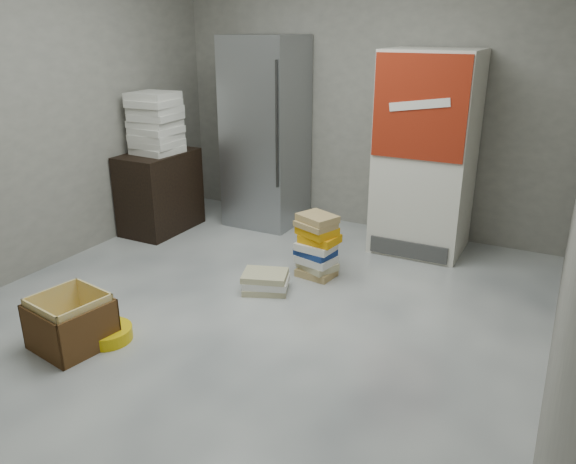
% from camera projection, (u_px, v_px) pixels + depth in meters
% --- Properties ---
extents(ground, '(5.00, 5.00, 0.00)m').
position_uv_depth(ground, '(229.00, 329.00, 3.90)').
color(ground, silver).
rests_on(ground, ground).
extents(room_shell, '(4.04, 5.04, 2.82)m').
position_uv_depth(room_shell, '(218.00, 59.00, 3.27)').
color(room_shell, gray).
rests_on(room_shell, ground).
extents(steel_fridge, '(0.70, 0.72, 1.90)m').
position_uv_depth(steel_fridge, '(266.00, 133.00, 5.73)').
color(steel_fridge, '#9EA0A5').
rests_on(steel_fridge, ground).
extents(coke_cooler, '(0.80, 0.73, 1.80)m').
position_uv_depth(coke_cooler, '(426.00, 153.00, 5.03)').
color(coke_cooler, silver).
rests_on(coke_cooler, ground).
extents(wood_shelf, '(0.50, 0.80, 0.80)m').
position_uv_depth(wood_shelf, '(160.00, 192.00, 5.67)').
color(wood_shelf, black).
rests_on(wood_shelf, ground).
extents(supply_box_stack, '(0.45, 0.44, 0.58)m').
position_uv_depth(supply_box_stack, '(156.00, 123.00, 5.43)').
color(supply_box_stack, silver).
rests_on(supply_box_stack, wood_shelf).
extents(phonebook_stack_main, '(0.37, 0.35, 0.54)m').
position_uv_depth(phonebook_stack_main, '(317.00, 246.00, 4.64)').
color(phonebook_stack_main, tan).
rests_on(phonebook_stack_main, ground).
extents(phonebook_stack_side, '(0.43, 0.38, 0.16)m').
position_uv_depth(phonebook_stack_side, '(266.00, 282.00, 4.44)').
color(phonebook_stack_side, '#BBB388').
rests_on(phonebook_stack_side, ground).
extents(cardboard_box, '(0.51, 0.51, 0.36)m').
position_uv_depth(cardboard_box, '(72.00, 325.00, 3.66)').
color(cardboard_box, yellow).
rests_on(cardboard_box, ground).
extents(bucket_lid, '(0.33, 0.33, 0.09)m').
position_uv_depth(bucket_lid, '(108.00, 334.00, 3.76)').
color(bucket_lid, yellow).
rests_on(bucket_lid, ground).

